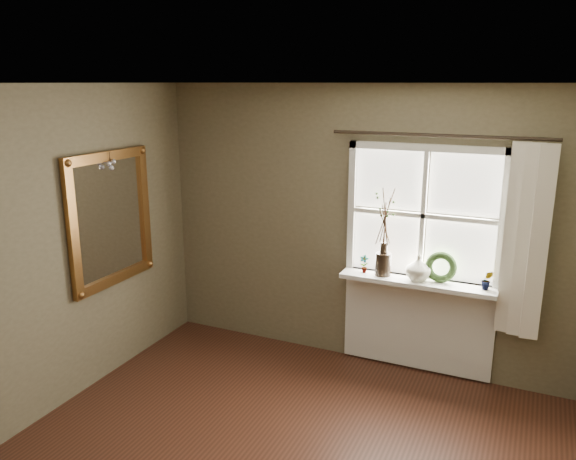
# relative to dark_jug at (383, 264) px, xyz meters

# --- Properties ---
(ceiling) EXTENTS (4.50, 4.50, 0.00)m
(ceiling) POSITION_rel_dark_jug_xyz_m (-0.24, -2.12, 1.58)
(ceiling) COLOR silver
(ceiling) RESTS_ON ground
(wall_back) EXTENTS (4.00, 0.10, 2.60)m
(wall_back) POSITION_rel_dark_jug_xyz_m (-0.24, 0.18, 0.28)
(wall_back) COLOR brown
(wall_back) RESTS_ON ground
(window_frame) EXTENTS (1.36, 0.06, 1.24)m
(window_frame) POSITION_rel_dark_jug_xyz_m (0.31, 0.11, 0.46)
(window_frame) COLOR white
(window_frame) RESTS_ON wall_back
(window_sill) EXTENTS (1.36, 0.26, 0.04)m
(window_sill) POSITION_rel_dark_jug_xyz_m (0.31, 0.00, -0.12)
(window_sill) COLOR white
(window_sill) RESTS_ON wall_back
(window_apron) EXTENTS (1.36, 0.04, 0.88)m
(window_apron) POSITION_rel_dark_jug_xyz_m (0.31, 0.11, -0.56)
(window_apron) COLOR white
(window_apron) RESTS_ON ground
(dark_jug) EXTENTS (0.19, 0.19, 0.21)m
(dark_jug) POSITION_rel_dark_jug_xyz_m (0.00, 0.00, 0.00)
(dark_jug) COLOR black
(dark_jug) RESTS_ON window_sill
(cream_vase) EXTENTS (0.26, 0.26, 0.23)m
(cream_vase) POSITION_rel_dark_jug_xyz_m (0.32, 0.00, 0.01)
(cream_vase) COLOR beige
(cream_vase) RESTS_ON window_sill
(wreath) EXTENTS (0.28, 0.14, 0.28)m
(wreath) POSITION_rel_dark_jug_xyz_m (0.50, 0.04, -0.00)
(wreath) COLOR #2D471F
(wreath) RESTS_ON window_sill
(potted_plant_left) EXTENTS (0.09, 0.07, 0.16)m
(potted_plant_left) POSITION_rel_dark_jug_xyz_m (-0.18, 0.00, -0.02)
(potted_plant_left) COLOR #2D471F
(potted_plant_left) RESTS_ON window_sill
(potted_plant_right) EXTENTS (0.10, 0.08, 0.17)m
(potted_plant_right) POSITION_rel_dark_jug_xyz_m (0.89, 0.00, -0.02)
(potted_plant_right) COLOR #2D471F
(potted_plant_right) RESTS_ON window_sill
(curtain) EXTENTS (0.36, 0.12, 1.59)m
(curtain) POSITION_rel_dark_jug_xyz_m (1.15, 0.01, 0.34)
(curtain) COLOR silver
(curtain) RESTS_ON wall_back
(curtain_rod) EXTENTS (1.84, 0.03, 0.03)m
(curtain_rod) POSITION_rel_dark_jug_xyz_m (0.41, 0.05, 1.16)
(curtain_rod) COLOR black
(curtain_rod) RESTS_ON wall_back
(gilt_mirror) EXTENTS (0.10, 1.00, 1.19)m
(gilt_mirror) POSITION_rel_dark_jug_xyz_m (-2.20, -0.99, 0.42)
(gilt_mirror) COLOR white
(gilt_mirror) RESTS_ON wall_left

